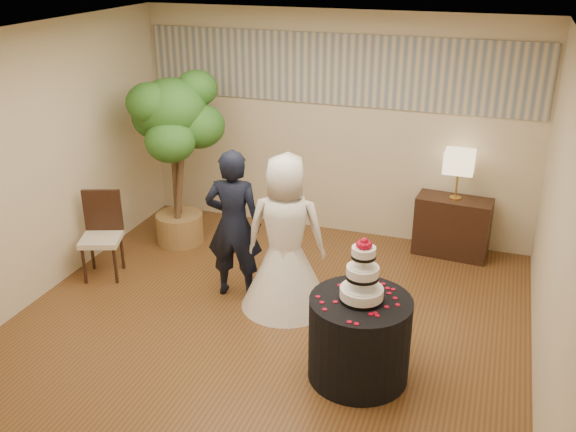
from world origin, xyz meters
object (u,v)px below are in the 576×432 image
at_px(bride, 286,233).
at_px(side_chair, 101,237).
at_px(table_lamp, 458,175).
at_px(ficus_tree, 175,159).
at_px(cake_table, 359,338).
at_px(groom, 234,224).
at_px(console, 452,227).
at_px(wedding_cake, 363,270).

xyz_separation_m(bride, side_chair, (-2.16, -0.07, -0.34)).
bearing_deg(table_lamp, ficus_tree, -167.15).
distance_m(cake_table, ficus_tree, 3.45).
bearing_deg(bride, side_chair, -8.19).
height_order(bride, ficus_tree, ficus_tree).
bearing_deg(ficus_tree, table_lamp, 12.85).
distance_m(bride, cake_table, 1.43).
relative_size(groom, cake_table, 1.85).
height_order(bride, table_lamp, bride).
xyz_separation_m(bride, console, (1.51, 1.77, -0.46)).
xyz_separation_m(cake_table, table_lamp, (0.52, 2.69, 0.63)).
xyz_separation_m(groom, bride, (0.59, -0.06, 0.01)).
distance_m(wedding_cake, side_chair, 3.31).
bearing_deg(wedding_cake, side_chair, 164.81).
bearing_deg(ficus_tree, groom, -39.29).
bearing_deg(groom, bride, 164.27).
distance_m(console, ficus_tree, 3.44).
relative_size(wedding_cake, console, 0.66).
xyz_separation_m(wedding_cake, table_lamp, (0.52, 2.69, -0.04)).
height_order(groom, ficus_tree, ficus_tree).
distance_m(groom, table_lamp, 2.71).
height_order(table_lamp, side_chair, table_lamp).
relative_size(groom, side_chair, 1.67).
bearing_deg(bride, cake_table, 126.83).
distance_m(table_lamp, side_chair, 4.13).
relative_size(groom, table_lamp, 2.80).
bearing_deg(wedding_cake, cake_table, 90.00).
bearing_deg(groom, table_lamp, -150.97).
distance_m(table_lamp, ficus_tree, 3.36).
relative_size(table_lamp, side_chair, 0.60).
bearing_deg(bride, wedding_cake, 126.83).
bearing_deg(console, wedding_cake, -96.37).
xyz_separation_m(groom, side_chair, (-1.57, -0.13, -0.32)).
bearing_deg(console, table_lamp, 0.00).
relative_size(wedding_cake, side_chair, 0.59).
distance_m(groom, console, 2.74).
distance_m(wedding_cake, table_lamp, 2.74).
relative_size(cake_table, table_lamp, 1.51).
xyz_separation_m(bride, cake_table, (0.99, -0.93, -0.44)).
xyz_separation_m(console, side_chair, (-3.66, -1.84, 0.12)).
height_order(wedding_cake, side_chair, wedding_cake).
distance_m(groom, wedding_cake, 1.88).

